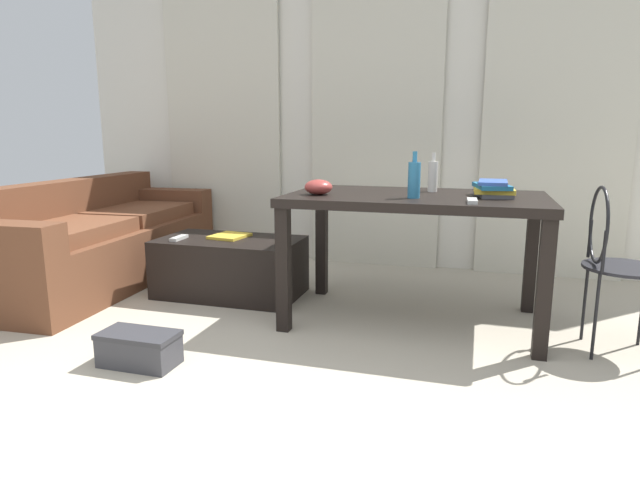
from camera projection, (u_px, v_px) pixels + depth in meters
ground_plane at (303, 345)px, 2.77m from camera, size 7.42×7.42×0.00m
wall_back at (378, 103)px, 4.34m from camera, size 5.32×0.10×2.65m
curtains at (375, 124)px, 4.29m from camera, size 3.78×0.03×2.33m
couch at (97, 242)px, 3.93m from camera, size 0.92×2.12×0.74m
coffee_table at (230, 267)px, 3.61m from camera, size 0.95×0.54×0.39m
craft_table at (415, 211)px, 3.02m from camera, size 1.43×0.84×0.74m
wire_chair at (612, 251)px, 2.60m from camera, size 0.39×0.39×0.84m
bottle_near at (414, 179)px, 2.82m from camera, size 0.07×0.07×0.25m
bottle_far at (433, 176)px, 3.14m from camera, size 0.06×0.06×0.23m
bowl at (318, 187)px, 2.99m from camera, size 0.16×0.16×0.09m
book_stack at (493, 189)px, 2.89m from camera, size 0.23×0.32×0.09m
tv_remote_on_table at (472, 201)px, 2.64m from camera, size 0.06×0.16×0.02m
tv_remote_primary at (179, 238)px, 3.55m from camera, size 0.05×0.16×0.02m
magazine at (230, 236)px, 3.62m from camera, size 0.25×0.27×0.02m
shoebox at (139, 348)px, 2.52m from camera, size 0.37×0.20×0.16m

